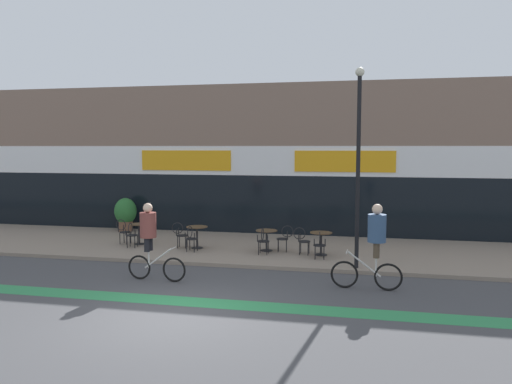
# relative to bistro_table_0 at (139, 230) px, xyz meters

# --- Properties ---
(ground_plane) EXTENTS (120.00, 120.00, 0.00)m
(ground_plane) POSITION_rel_bistro_table_0_xyz_m (3.97, -6.78, -0.66)
(ground_plane) COLOR #424244
(sidewalk_slab) EXTENTS (40.00, 5.50, 0.12)m
(sidewalk_slab) POSITION_rel_bistro_table_0_xyz_m (3.97, 0.47, -0.60)
(sidewalk_slab) COLOR gray
(sidewalk_slab) RESTS_ON ground
(storefront_facade) EXTENTS (40.00, 4.06, 6.26)m
(storefront_facade) POSITION_rel_bistro_table_0_xyz_m (3.97, 5.19, 2.45)
(storefront_facade) COLOR #7F6656
(storefront_facade) RESTS_ON ground
(bike_lane_stripe) EXTENTS (36.00, 0.70, 0.01)m
(bike_lane_stripe) POSITION_rel_bistro_table_0_xyz_m (3.97, -5.73, -0.66)
(bike_lane_stripe) COLOR #2D844C
(bike_lane_stripe) RESTS_ON ground
(bistro_table_0) EXTENTS (0.67, 0.67, 0.76)m
(bistro_table_0) POSITION_rel_bistro_table_0_xyz_m (0.00, 0.00, 0.00)
(bistro_table_0) COLOR black
(bistro_table_0) RESTS_ON sidewalk_slab
(bistro_table_1) EXTENTS (0.75, 0.75, 0.77)m
(bistro_table_1) POSITION_rel_bistro_table_0_xyz_m (2.31, -0.22, 0.01)
(bistro_table_1) COLOR black
(bistro_table_1) RESTS_ON sidewalk_slab
(bistro_table_2) EXTENTS (0.74, 0.74, 0.72)m
(bistro_table_2) POSITION_rel_bistro_table_0_xyz_m (4.79, -0.14, -0.03)
(bistro_table_2) COLOR black
(bistro_table_2) RESTS_ON sidewalk_slab
(bistro_table_3) EXTENTS (0.73, 0.73, 0.76)m
(bistro_table_3) POSITION_rel_bistro_table_0_xyz_m (6.68, -0.44, 0.00)
(bistro_table_3) COLOR black
(bistro_table_3) RESTS_ON sidewalk_slab
(cafe_chair_0_near) EXTENTS (0.44, 0.59, 0.90)m
(cafe_chair_0_near) POSITION_rel_bistro_table_0_xyz_m (0.01, -0.63, -0.02)
(cafe_chair_0_near) COLOR black
(cafe_chair_0_near) RESTS_ON sidewalk_slab
(cafe_chair_0_side) EXTENTS (0.59, 0.43, 0.90)m
(cafe_chair_0_side) POSITION_rel_bistro_table_0_xyz_m (-0.63, 0.01, -0.02)
(cafe_chair_0_side) COLOR black
(cafe_chair_0_side) RESTS_ON sidewalk_slab
(cafe_chair_1_near) EXTENTS (0.42, 0.58, 0.90)m
(cafe_chair_1_near) POSITION_rel_bistro_table_0_xyz_m (2.31, -0.85, -0.02)
(cafe_chair_1_near) COLOR black
(cafe_chair_1_near) RESTS_ON sidewalk_slab
(cafe_chair_1_side) EXTENTS (0.60, 0.45, 0.90)m
(cafe_chair_1_side) POSITION_rel_bistro_table_0_xyz_m (1.69, -0.23, -0.02)
(cafe_chair_1_side) COLOR black
(cafe_chair_1_side) RESTS_ON sidewalk_slab
(cafe_chair_2_near) EXTENTS (0.41, 0.58, 0.90)m
(cafe_chair_2_near) POSITION_rel_bistro_table_0_xyz_m (4.79, -0.77, -0.02)
(cafe_chair_2_near) COLOR black
(cafe_chair_2_near) RESTS_ON sidewalk_slab
(cafe_chair_2_side) EXTENTS (0.60, 0.45, 0.90)m
(cafe_chair_2_side) POSITION_rel_bistro_table_0_xyz_m (5.41, -0.13, -0.02)
(cafe_chair_2_side) COLOR black
(cafe_chair_2_side) RESTS_ON sidewalk_slab
(cafe_chair_3_near) EXTENTS (0.43, 0.59, 0.90)m
(cafe_chair_3_near) POSITION_rel_bistro_table_0_xyz_m (6.68, -1.06, -0.02)
(cafe_chair_3_near) COLOR black
(cafe_chair_3_near) RESTS_ON sidewalk_slab
(cafe_chair_3_side) EXTENTS (0.58, 0.40, 0.90)m
(cafe_chair_3_side) POSITION_rel_bistro_table_0_xyz_m (6.05, -0.44, -0.02)
(cafe_chair_3_side) COLOR black
(cafe_chair_3_side) RESTS_ON sidewalk_slab
(planter_pot) EXTENTS (0.93, 0.93, 1.41)m
(planter_pot) POSITION_rel_bistro_table_0_xyz_m (-1.81, 2.56, 0.23)
(planter_pot) COLOR brown
(planter_pot) RESTS_ON sidewalk_slab
(lamp_post) EXTENTS (0.26, 0.26, 5.83)m
(lamp_post) POSITION_rel_bistro_table_0_xyz_m (7.85, -1.96, 2.79)
(lamp_post) COLOR black
(lamp_post) RESTS_ON sidewalk_slab
(cyclist_0) EXTENTS (1.74, 0.52, 2.15)m
(cyclist_0) POSITION_rel_bistro_table_0_xyz_m (2.28, -4.10, 0.60)
(cyclist_0) COLOR black
(cyclist_0) RESTS_ON ground
(cyclist_1) EXTENTS (1.83, 0.51, 2.24)m
(cyclist_1) POSITION_rel_bistro_table_0_xyz_m (8.30, -3.78, 0.64)
(cyclist_1) COLOR black
(cyclist_1) RESTS_ON ground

